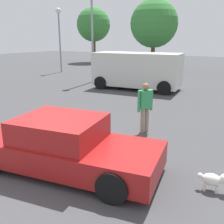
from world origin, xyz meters
TOP-DOWN VIEW (x-y plane):
  - ground_plane at (0.00, 0.00)m, footprint 80.00×80.00m
  - sedan_foreground at (0.22, 0.14)m, footprint 4.68×2.58m
  - dog at (3.38, 1.07)m, footprint 0.62×0.30m
  - van_white at (-2.98, 9.71)m, footprint 5.26×2.77m
  - pedestrian at (0.71, 3.36)m, footprint 0.40×0.51m
  - light_post_near at (-12.27, 13.02)m, footprint 0.44×0.44m
  - light_post_far at (-6.70, 10.35)m, footprint 0.44×0.44m
  - tree_back_left at (-6.08, 18.70)m, footprint 4.26×4.26m
  - tree_far_right at (-15.53, 22.18)m, footprint 4.00×4.00m

SIDE VIEW (x-z plane):
  - ground_plane at x=0.00m, z-range 0.00..0.00m
  - dog at x=3.38m, z-range 0.05..0.46m
  - sedan_foreground at x=0.22m, z-range -0.05..1.19m
  - pedestrian at x=0.71m, z-range 0.15..1.76m
  - van_white at x=-2.98m, z-range 0.09..2.21m
  - light_post_near at x=-12.27m, z-range 1.05..6.40m
  - tree_back_left at x=-6.08m, z-range 1.01..7.30m
  - tree_far_right at x=-15.53m, z-range 1.20..7.65m
  - light_post_far at x=-6.70m, z-range 1.18..8.08m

